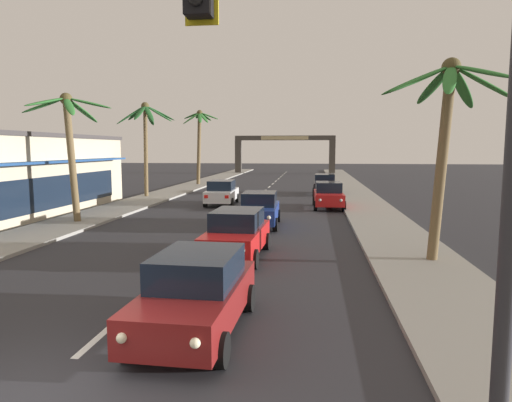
{
  "coord_description": "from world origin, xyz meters",
  "views": [
    {
      "loc": [
        4.29,
        -6.07,
        3.83
      ],
      "look_at": [
        2.55,
        8.0,
        2.2
      ],
      "focal_mm": 32.18,
      "sensor_mm": 36.0,
      "label": 1
    }
  ],
  "objects_px": {
    "sedan_parked_nearest_kerb": "(328,195)",
    "palm_left_farthest": "(200,131)",
    "sedan_fifth_in_queue": "(259,209)",
    "sedan_lead_at_stop_bar": "(197,292)",
    "sedan_oncoming_far": "(222,192)",
    "palm_right_second": "(446,115)",
    "town_gateway_arch": "(285,148)",
    "traffic_signal_mast": "(216,35)",
    "palm_left_third": "(146,126)",
    "sedan_third_in_queue": "(237,233)",
    "palm_left_second": "(69,130)",
    "sedan_parked_mid_kerb": "(325,184)"
  },
  "relations": [
    {
      "from": "palm_left_third",
      "to": "town_gateway_arch",
      "type": "bearing_deg",
      "value": 76.76
    },
    {
      "from": "sedan_fifth_in_queue",
      "to": "traffic_signal_mast",
      "type": "bearing_deg",
      "value": -85.16
    },
    {
      "from": "sedan_lead_at_stop_bar",
      "to": "town_gateway_arch",
      "type": "xyz_separation_m",
      "value": [
        -1.93,
        60.9,
        2.96
      ]
    },
    {
      "from": "palm_right_second",
      "to": "town_gateway_arch",
      "type": "bearing_deg",
      "value": 98.93
    },
    {
      "from": "sedan_lead_at_stop_bar",
      "to": "sedan_oncoming_far",
      "type": "relative_size",
      "value": 1.0
    },
    {
      "from": "sedan_lead_at_stop_bar",
      "to": "sedan_third_in_queue",
      "type": "relative_size",
      "value": 1.0
    },
    {
      "from": "traffic_signal_mast",
      "to": "sedan_parked_mid_kerb",
      "type": "height_order",
      "value": "traffic_signal_mast"
    },
    {
      "from": "palm_left_second",
      "to": "sedan_parked_nearest_kerb",
      "type": "bearing_deg",
      "value": 30.8
    },
    {
      "from": "sedan_third_in_queue",
      "to": "palm_left_farthest",
      "type": "distance_m",
      "value": 32.47
    },
    {
      "from": "sedan_oncoming_far",
      "to": "palm_left_second",
      "type": "relative_size",
      "value": 0.68
    },
    {
      "from": "sedan_third_in_queue",
      "to": "palm_right_second",
      "type": "relative_size",
      "value": 0.67
    },
    {
      "from": "sedan_parked_nearest_kerb",
      "to": "palm_left_third",
      "type": "distance_m",
      "value": 15.18
    },
    {
      "from": "sedan_fifth_in_queue",
      "to": "town_gateway_arch",
      "type": "distance_m",
      "value": 47.73
    },
    {
      "from": "traffic_signal_mast",
      "to": "palm_right_second",
      "type": "xyz_separation_m",
      "value": [
        5.43,
        10.02,
        -0.29
      ]
    },
    {
      "from": "sedan_oncoming_far",
      "to": "palm_right_second",
      "type": "height_order",
      "value": "palm_right_second"
    },
    {
      "from": "palm_left_second",
      "to": "sedan_oncoming_far",
      "type": "bearing_deg",
      "value": 55.13
    },
    {
      "from": "sedan_lead_at_stop_bar",
      "to": "sedan_parked_nearest_kerb",
      "type": "relative_size",
      "value": 1.0
    },
    {
      "from": "sedan_parked_nearest_kerb",
      "to": "sedan_parked_mid_kerb",
      "type": "height_order",
      "value": "same"
    },
    {
      "from": "sedan_lead_at_stop_bar",
      "to": "palm_left_second",
      "type": "xyz_separation_m",
      "value": [
        -9.77,
        12.8,
        3.91
      ]
    },
    {
      "from": "sedan_parked_nearest_kerb",
      "to": "town_gateway_arch",
      "type": "bearing_deg",
      "value": 97.51
    },
    {
      "from": "sedan_parked_mid_kerb",
      "to": "palm_right_second",
      "type": "bearing_deg",
      "value": -82.02
    },
    {
      "from": "town_gateway_arch",
      "to": "palm_right_second",
      "type": "bearing_deg",
      "value": -81.07
    },
    {
      "from": "palm_left_second",
      "to": "palm_left_third",
      "type": "bearing_deg",
      "value": 92.68
    },
    {
      "from": "palm_left_third",
      "to": "palm_left_farthest",
      "type": "xyz_separation_m",
      "value": [
        1.1,
        12.36,
        0.11
      ]
    },
    {
      "from": "town_gateway_arch",
      "to": "sedan_oncoming_far",
      "type": "bearing_deg",
      "value": -92.65
    },
    {
      "from": "sedan_parked_nearest_kerb",
      "to": "sedan_oncoming_far",
      "type": "bearing_deg",
      "value": 173.63
    },
    {
      "from": "sedan_oncoming_far",
      "to": "sedan_parked_nearest_kerb",
      "type": "relative_size",
      "value": 1.0
    },
    {
      "from": "sedan_parked_nearest_kerb",
      "to": "palm_left_farthest",
      "type": "xyz_separation_m",
      "value": [
        -12.63,
        16.84,
        4.77
      ]
    },
    {
      "from": "palm_right_second",
      "to": "town_gateway_arch",
      "type": "relative_size",
      "value": 0.44
    },
    {
      "from": "sedan_oncoming_far",
      "to": "town_gateway_arch",
      "type": "distance_m",
      "value": 39.62
    },
    {
      "from": "sedan_third_in_queue",
      "to": "sedan_parked_nearest_kerb",
      "type": "relative_size",
      "value": 1.0
    },
    {
      "from": "traffic_signal_mast",
      "to": "palm_left_third",
      "type": "distance_m",
      "value": 30.77
    },
    {
      "from": "sedan_fifth_in_queue",
      "to": "town_gateway_arch",
      "type": "relative_size",
      "value": 0.3
    },
    {
      "from": "sedan_parked_nearest_kerb",
      "to": "palm_left_third",
      "type": "relative_size",
      "value": 0.61
    },
    {
      "from": "sedan_parked_mid_kerb",
      "to": "town_gateway_arch",
      "type": "relative_size",
      "value": 0.3
    },
    {
      "from": "sedan_parked_mid_kerb",
      "to": "sedan_third_in_queue",
      "type": "bearing_deg",
      "value": -98.96
    },
    {
      "from": "palm_left_second",
      "to": "town_gateway_arch",
      "type": "xyz_separation_m",
      "value": [
        7.85,
        48.11,
        -0.95
      ]
    },
    {
      "from": "sedan_lead_at_stop_bar",
      "to": "sedan_fifth_in_queue",
      "type": "height_order",
      "value": "same"
    },
    {
      "from": "sedan_parked_nearest_kerb",
      "to": "sedan_lead_at_stop_bar",
      "type": "bearing_deg",
      "value": -99.31
    },
    {
      "from": "sedan_third_in_queue",
      "to": "palm_left_third",
      "type": "relative_size",
      "value": 0.61
    },
    {
      "from": "sedan_parked_mid_kerb",
      "to": "palm_left_third",
      "type": "relative_size",
      "value": 0.61
    },
    {
      "from": "palm_left_farthest",
      "to": "sedan_fifth_in_queue",
      "type": "bearing_deg",
      "value": -69.55
    },
    {
      "from": "sedan_parked_nearest_kerb",
      "to": "town_gateway_arch",
      "type": "xyz_separation_m",
      "value": [
        -5.31,
        40.26,
        2.96
      ]
    },
    {
      "from": "sedan_oncoming_far",
      "to": "sedan_parked_mid_kerb",
      "type": "bearing_deg",
      "value": 49.13
    },
    {
      "from": "traffic_signal_mast",
      "to": "sedan_oncoming_far",
      "type": "bearing_deg",
      "value": 101.23
    },
    {
      "from": "sedan_oncoming_far",
      "to": "sedan_parked_nearest_kerb",
      "type": "xyz_separation_m",
      "value": [
        7.13,
        -0.8,
        0.0
      ]
    },
    {
      "from": "sedan_third_in_queue",
      "to": "sedan_parked_mid_kerb",
      "type": "relative_size",
      "value": 1.0
    },
    {
      "from": "sedan_oncoming_far",
      "to": "palm_left_third",
      "type": "bearing_deg",
      "value": 150.85
    },
    {
      "from": "sedan_fifth_in_queue",
      "to": "town_gateway_arch",
      "type": "bearing_deg",
      "value": 92.04
    },
    {
      "from": "traffic_signal_mast",
      "to": "town_gateway_arch",
      "type": "distance_m",
      "value": 64.4
    }
  ]
}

